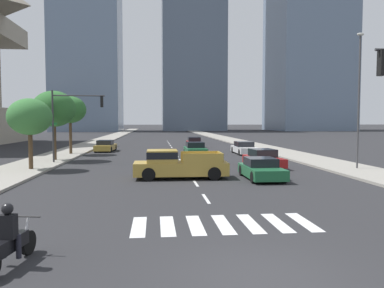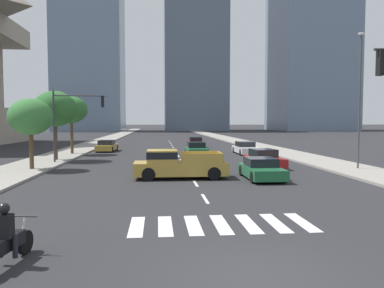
% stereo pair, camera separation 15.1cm
% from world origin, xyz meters
% --- Properties ---
extents(ground_plane, '(800.00, 800.00, 0.00)m').
position_xyz_m(ground_plane, '(0.00, 0.00, 0.00)').
color(ground_plane, '#28282B').
extents(sidewalk_east, '(4.00, 260.00, 0.15)m').
position_xyz_m(sidewalk_east, '(11.25, 30.00, 0.07)').
color(sidewalk_east, gray).
rests_on(sidewalk_east, ground).
extents(sidewalk_west, '(4.00, 260.00, 0.15)m').
position_xyz_m(sidewalk_west, '(-11.25, 30.00, 0.07)').
color(sidewalk_west, gray).
rests_on(sidewalk_west, ground).
extents(crosswalk_near, '(5.85, 2.33, 0.01)m').
position_xyz_m(crosswalk_near, '(0.00, 4.09, 0.00)').
color(crosswalk_near, silver).
rests_on(crosswalk_near, ground).
extents(lane_divider_center, '(0.14, 50.00, 0.01)m').
position_xyz_m(lane_divider_center, '(0.00, 32.09, 0.00)').
color(lane_divider_center, silver).
rests_on(lane_divider_center, ground).
extents(motorcycle_lead, '(0.71, 2.13, 1.49)m').
position_xyz_m(motorcycle_lead, '(-5.48, 1.10, 0.58)').
color(motorcycle_lead, black).
rests_on(motorcycle_lead, ground).
extents(pickup_truck, '(5.43, 2.00, 1.67)m').
position_xyz_m(pickup_truck, '(-0.95, 13.90, 0.81)').
color(pickup_truck, '#B28E38').
rests_on(pickup_truck, ground).
extents(sedan_red_0, '(1.87, 4.64, 1.33)m').
position_xyz_m(sedan_red_0, '(2.83, 39.33, 0.61)').
color(sedan_red_0, maroon).
rests_on(sedan_red_0, ground).
extents(sedan_red_1, '(2.13, 4.45, 1.32)m').
position_xyz_m(sedan_red_1, '(5.67, 18.61, 0.60)').
color(sedan_red_1, maroon).
rests_on(sedan_red_1, ground).
extents(sedan_gold_2, '(2.09, 4.34, 1.26)m').
position_xyz_m(sedan_gold_2, '(-7.61, 34.38, 0.58)').
color(sedan_gold_2, '#B28E38').
rests_on(sedan_gold_2, ground).
extents(sedan_green_3, '(1.93, 4.45, 1.36)m').
position_xyz_m(sedan_green_3, '(1.66, 27.49, 0.62)').
color(sedan_green_3, '#1E6038').
rests_on(sedan_green_3, ground).
extents(sedan_green_4, '(1.95, 4.24, 1.22)m').
position_xyz_m(sedan_green_4, '(3.95, 13.27, 0.56)').
color(sedan_green_4, '#1E6038').
rests_on(sedan_green_4, ground).
extents(sedan_white_5, '(1.92, 4.78, 1.27)m').
position_xyz_m(sedan_white_5, '(6.98, 29.71, 0.59)').
color(sedan_white_5, silver).
rests_on(sedan_white_5, ground).
extents(traffic_signal_far, '(4.31, 0.28, 5.59)m').
position_xyz_m(traffic_signal_far, '(-8.54, 22.29, 3.98)').
color(traffic_signal_far, '#333335').
rests_on(traffic_signal_far, sidewalk_west).
extents(street_lamp_east, '(0.50, 0.24, 9.09)m').
position_xyz_m(street_lamp_east, '(11.55, 16.35, 5.31)').
color(street_lamp_east, '#3F3F42').
rests_on(street_lamp_east, sidewalk_east).
extents(street_tree_nearest, '(2.87, 2.87, 4.71)m').
position_xyz_m(street_tree_nearest, '(-10.45, 18.16, 3.62)').
color(street_tree_nearest, '#4C3823').
rests_on(street_tree_nearest, sidewalk_west).
extents(street_tree_second, '(3.49, 3.49, 5.70)m').
position_xyz_m(street_tree_second, '(-10.45, 24.20, 4.35)').
color(street_tree_second, '#4C3823').
rests_on(street_tree_second, sidewalk_west).
extents(street_tree_third, '(3.11, 3.11, 5.67)m').
position_xyz_m(street_tree_third, '(-10.45, 30.12, 4.47)').
color(street_tree_third, '#4C3823').
rests_on(street_tree_third, sidewalk_west).
extents(office_tower_right_skyline, '(26.79, 27.64, 98.21)m').
position_xyz_m(office_tower_right_skyline, '(55.70, 129.37, 48.58)').
color(office_tower_right_skyline, slate).
rests_on(office_tower_right_skyline, ground).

